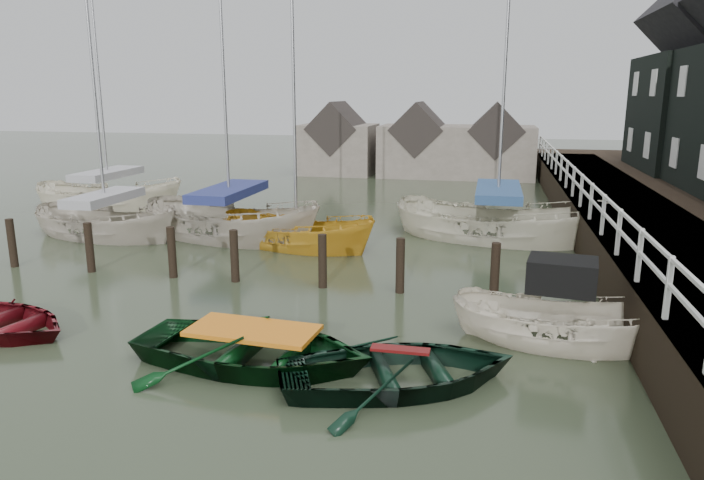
% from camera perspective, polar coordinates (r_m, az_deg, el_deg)
% --- Properties ---
extents(ground, '(120.00, 120.00, 0.00)m').
position_cam_1_polar(ground, '(13.91, -10.75, -7.56)').
color(ground, '#2B3321').
rests_on(ground, ground).
extents(pier, '(3.04, 32.00, 2.70)m').
position_cam_1_polar(pier, '(22.70, 22.92, 1.58)').
color(pier, black).
rests_on(pier, ground).
extents(mooring_pilings, '(13.72, 0.22, 1.80)m').
position_cam_1_polar(mooring_pilings, '(16.80, -10.34, -2.11)').
color(mooring_pilings, black).
rests_on(mooring_pilings, ground).
extents(far_sheds, '(14.00, 4.08, 4.39)m').
position_cam_1_polar(far_sheds, '(38.29, 5.84, 8.63)').
color(far_sheds, '#665B51').
rests_on(far_sheds, ground).
extents(rowboat_green, '(4.72, 3.54, 0.93)m').
position_cam_1_polar(rowboat_green, '(11.90, -8.87, -11.16)').
color(rowboat_green, black).
rests_on(rowboat_green, ground).
extents(rowboat_dkgreen, '(4.94, 4.31, 0.86)m').
position_cam_1_polar(rowboat_dkgreen, '(11.05, 4.36, -13.02)').
color(rowboat_dkgreen, black).
rests_on(rowboat_dkgreen, ground).
extents(motorboat, '(4.43, 2.19, 2.54)m').
position_cam_1_polar(motorboat, '(13.25, 18.21, -8.64)').
color(motorboat, silver).
rests_on(motorboat, ground).
extents(sailboat_a, '(6.30, 3.36, 11.54)m').
position_cam_1_polar(sailboat_a, '(23.39, -21.32, 0.43)').
color(sailboat_a, '#BCB1A1').
rests_on(sailboat_a, ground).
extents(sailboat_b, '(7.55, 4.40, 11.68)m').
position_cam_1_polar(sailboat_b, '(21.98, -10.95, 0.31)').
color(sailboat_b, '#B9AF9E').
rests_on(sailboat_b, ground).
extents(sailboat_c, '(6.11, 3.73, 10.57)m').
position_cam_1_polar(sailboat_c, '(20.56, -5.03, -0.52)').
color(sailboat_c, gold).
rests_on(sailboat_c, ground).
extents(sailboat_d, '(7.69, 4.35, 12.67)m').
position_cam_1_polar(sailboat_d, '(21.97, 12.95, 0.20)').
color(sailboat_d, beige).
rests_on(sailboat_d, ground).
extents(sailboat_e, '(6.77, 2.87, 10.70)m').
position_cam_1_polar(sailboat_e, '(28.98, -21.11, 2.75)').
color(sailboat_e, silver).
rests_on(sailboat_e, ground).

